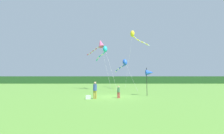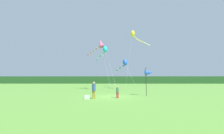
% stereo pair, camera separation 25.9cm
% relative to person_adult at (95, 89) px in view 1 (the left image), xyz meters
% --- Properties ---
extents(ground_plane, '(120.00, 120.00, 0.00)m').
position_rel_person_adult_xyz_m(ground_plane, '(1.71, 1.66, -0.93)').
color(ground_plane, '#5B9338').
extents(distant_treeline, '(108.00, 3.56, 2.97)m').
position_rel_person_adult_xyz_m(distant_treeline, '(1.71, 46.66, 0.56)').
color(distant_treeline, '#234C23').
rests_on(distant_treeline, ground).
extents(person_adult, '(0.37, 0.37, 1.66)m').
position_rel_person_adult_xyz_m(person_adult, '(0.00, 0.00, 0.00)').
color(person_adult, olive).
rests_on(person_adult, ground).
extents(person_child, '(0.27, 0.27, 1.23)m').
position_rel_person_adult_xyz_m(person_child, '(2.34, 0.56, -0.24)').
color(person_child, '#B23338').
rests_on(person_child, ground).
extents(cooler_box, '(0.45, 0.33, 0.37)m').
position_rel_person_adult_xyz_m(cooler_box, '(-0.60, -0.26, -0.75)').
color(cooler_box, silver).
rests_on(cooler_box, ground).
extents(banner_flag_pole, '(0.90, 0.70, 3.27)m').
position_rel_person_adult_xyz_m(banner_flag_pole, '(6.10, 2.71, 1.72)').
color(banner_flag_pole, black).
rests_on(banner_flag_pole, ground).
extents(kite_rainbow, '(5.07, 5.84, 9.19)m').
position_rel_person_adult_xyz_m(kite_rainbow, '(-0.52, 11.60, 7.29)').
color(kite_rainbow, '#B2B2B2').
rests_on(kite_rainbow, ground).
extents(kite_blue, '(3.42, 8.46, 5.93)m').
position_rel_person_adult_xyz_m(kite_blue, '(4.02, 13.71, 4.03)').
color(kite_blue, '#B2B2B2').
rests_on(kite_blue, ground).
extents(kite_cyan, '(4.25, 9.61, 7.93)m').
position_rel_person_adult_xyz_m(kite_cyan, '(0.20, 11.65, 6.08)').
color(kite_cyan, '#B2B2B2').
rests_on(kite_cyan, ground).
extents(kite_yellow, '(6.42, 5.10, 12.47)m').
position_rel_person_adult_xyz_m(kite_yellow, '(6.46, 16.67, 10.56)').
color(kite_yellow, '#B2B2B2').
rests_on(kite_yellow, ground).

